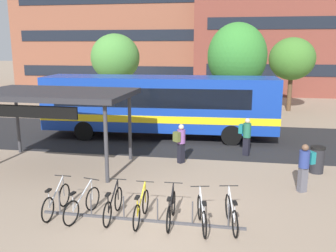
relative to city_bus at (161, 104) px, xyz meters
name	(u,v)px	position (x,y,z in m)	size (l,w,h in m)	color
ground	(158,219)	(1.65, -9.29, -1.78)	(200.00, 200.00, 0.00)	gray
bus_lane_asphalt	(191,138)	(1.65, 0.00, -1.77)	(80.00, 7.20, 0.01)	#232326
city_bus	(161,104)	(0.00, 0.00, 0.00)	(12.11, 3.04, 3.20)	#14389E
bike_rack	(141,218)	(1.20, -9.48, -1.68)	(5.76, 0.16, 0.70)	#47474C
parked_bicycle_silver_0	(56,201)	(-1.30, -9.43, -1.39)	(0.52, 1.72, 0.99)	black
parked_bicycle_silver_1	(82,205)	(-0.47, -9.53, -1.39)	(0.58, 1.69, 0.99)	black
parked_bicycle_black_2	(113,205)	(0.40, -9.43, -1.39)	(0.52, 1.72, 0.99)	black
parked_bicycle_yellow_3	(141,208)	(1.22, -9.49, -1.39)	(0.52, 1.72, 0.99)	black
parked_bicycle_black_4	(171,210)	(2.05, -9.45, -1.39)	(0.52, 1.72, 0.99)	black
parked_bicycle_silver_5	(202,214)	(2.90, -9.59, -1.39)	(0.55, 1.70, 0.99)	black
parked_bicycle_silver_6	(231,214)	(3.67, -9.42, -1.39)	(0.52, 1.70, 0.99)	black
transit_shelter	(53,96)	(-3.24, -5.38, 1.08)	(6.18, 3.78, 3.04)	#38383D
commuter_teal_pack_0	(246,134)	(4.32, -2.65, -0.81)	(0.60, 0.52, 1.68)	black
commuter_olive_pack_2	(181,141)	(1.62, -4.20, -0.83)	(0.56, 0.60, 1.64)	black
commuter_teal_pack_3	(305,164)	(6.05, -6.55, -0.83)	(0.60, 0.52, 1.64)	#565660
trash_bin	(317,160)	(6.91, -4.51, -1.26)	(0.55, 0.55, 1.03)	#232328
street_tree_0	(237,56)	(3.95, 5.31, 2.33)	(3.74, 3.74, 6.21)	brown
street_tree_1	(115,58)	(-5.26, 9.09, 2.08)	(3.76, 3.76, 5.69)	brown
street_tree_2	(292,59)	(7.96, 9.43, 2.04)	(3.29, 3.29, 5.37)	brown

